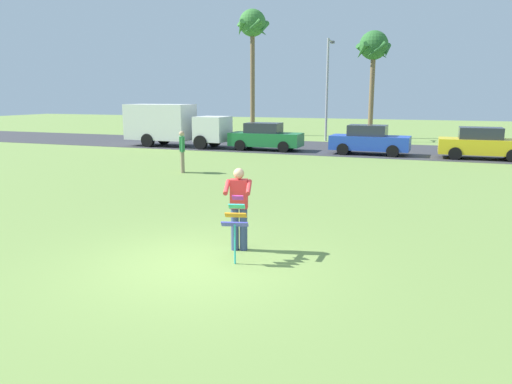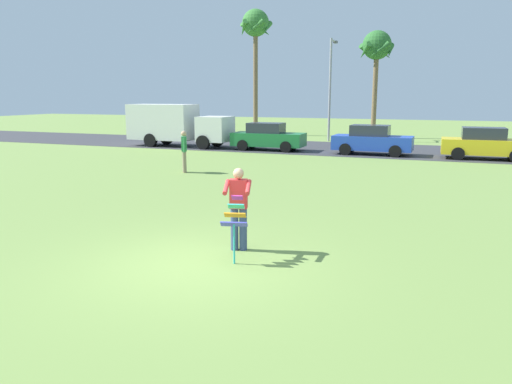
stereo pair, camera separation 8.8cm
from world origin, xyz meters
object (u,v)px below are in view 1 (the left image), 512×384
Objects in this scene: parked_truck_white_box at (172,124)px; streetlight_pole at (328,83)px; kite_held at (236,218)px; parked_car_green at (265,137)px; palm_tree_right_near at (374,50)px; parked_car_yellow at (482,144)px; parked_car_blue at (369,140)px; palm_tree_left_near at (252,29)px; person_walker_near at (182,150)px; person_kite_flyer at (239,206)px.

streetlight_pole is at bearing 41.31° from parked_truck_white_box.
kite_held is at bearing -56.79° from parked_truck_white_box.
palm_tree_right_near is (4.60, 10.83, 5.69)m from parked_car_green.
parked_car_green is 1.00× the size of parked_car_yellow.
kite_held is 0.30× the size of parked_car_blue.
parked_car_yellow is at bearing -0.01° from parked_car_blue.
palm_tree_left_near reaches higher than parked_car_yellow.
person_walker_near is at bearing 124.03° from kite_held.
parked_car_yellow is at bearing -57.16° from palm_tree_right_near.
palm_tree_left_near is at bearing 110.26° from kite_held.
parked_car_green is (-5.95, 18.63, -0.09)m from kite_held.
palm_tree_left_near is 9.52m from palm_tree_right_near.
parked_truck_white_box is at bearing -180.00° from parked_car_yellow.
palm_tree_right_near reaches higher than kite_held.
parked_car_green is at bearing -180.00° from parked_car_yellow.
palm_tree_left_near is at bearing 136.08° from parked_car_blue.
parked_car_yellow is 2.44× the size of person_walker_near.
parked_truck_white_box is at bearing 180.00° from parked_car_green.
parked_car_green is 11.59m from parked_car_yellow.
person_kite_flyer is at bearing -72.26° from parked_car_green.
parked_car_yellow is at bearing 0.00° from parked_truck_white_box.
kite_held is at bearing -69.74° from palm_tree_left_near.
streetlight_pole reaches higher than parked_car_blue.
parked_truck_white_box reaches higher than parked_car_green.
person_walker_near reaches higher than parked_car_blue.
person_kite_flyer is 0.41× the size of parked_car_green.
palm_tree_right_near is 21.34m from person_walker_near.
palm_tree_right_near reaches higher than person_walker_near.
parked_car_yellow is (5.60, -0.00, 0.00)m from parked_car_blue.
person_kite_flyer is 31.06m from palm_tree_left_near.
person_walker_near is (-6.20, 8.83, -0.02)m from person_kite_flyer.
parked_truck_white_box reaches higher than parked_car_yellow.
person_walker_near is at bearing -142.75° from parked_car_yellow.
kite_held is 31.74m from palm_tree_left_near.
person_kite_flyer is at bearing -69.68° from palm_tree_left_near.
streetlight_pole is at bearing 74.43° from parked_car_green.
palm_tree_right_near is at bearing 97.32° from parked_car_blue.
palm_tree_left_near is at bearing 102.41° from person_walker_near.
palm_tree_left_near is 21.25m from person_walker_near.
streetlight_pole is 4.05× the size of person_walker_near.
person_walker_near reaches higher than parked_car_yellow.
parked_car_blue is (12.24, 0.00, -0.64)m from parked_truck_white_box.
parked_truck_white_box is at bearing -98.31° from palm_tree_left_near.
kite_held is 18.63m from parked_car_blue.
streetlight_pole reaches higher than kite_held.
parked_car_yellow is 15.12m from person_walker_near.
streetlight_pole is at bearing 98.62° from kite_held.
parked_car_blue is (0.24, 17.98, -0.18)m from person_kite_flyer.
person_walker_near is at bearing -104.17° from palm_tree_right_near.
palm_tree_left_near reaches higher than person_kite_flyer.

